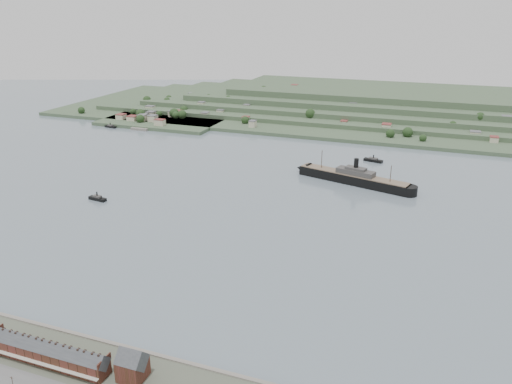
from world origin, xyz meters
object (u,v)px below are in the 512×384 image
(steamship, at_px, (350,177))
(gabled_building, at_px, (132,365))
(terrace_row, at_px, (49,353))
(tugboat, at_px, (97,198))

(steamship, bearing_deg, gabled_building, -98.01)
(gabled_building, xyz_separation_m, steamship, (37.55, 266.93, -3.33))
(terrace_row, xyz_separation_m, tugboat, (-99.10, 163.38, -5.17))
(steamship, xyz_separation_m, tugboat, (-174.15, -107.57, -3.18))
(gabled_building, distance_m, tugboat, 209.99)
(terrace_row, height_order, steamship, steamship)
(gabled_building, relative_size, tugboat, 0.90)
(terrace_row, distance_m, steamship, 281.16)
(steamship, distance_m, tugboat, 204.72)
(tugboat, bearing_deg, terrace_row, -58.76)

